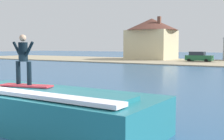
# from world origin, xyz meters

# --- Properties ---
(wave_crest) EXTENTS (8.13, 3.19, 1.39)m
(wave_crest) POSITION_xyz_m (0.88, 1.25, 0.65)
(wave_crest) COLOR #227680
(wave_crest) RESTS_ON ground_plane
(surfboard) EXTENTS (1.94, 0.94, 0.06)m
(surfboard) POSITION_xyz_m (0.14, 1.09, 1.42)
(surfboard) COLOR #D8333F
(surfboard) RESTS_ON wave_crest
(surfer) EXTENTS (1.04, 0.32, 1.75)m
(surfer) POSITION_xyz_m (-0.01, 1.09, 2.43)
(surfer) COLOR black
(surfer) RESTS_ON surfboard
(car_near_shore) EXTENTS (4.53, 2.21, 1.86)m
(car_near_shore) POSITION_xyz_m (-6.51, 45.29, 0.95)
(car_near_shore) COLOR #23663D
(car_near_shore) RESTS_ON ground_plane
(house_with_chimney) EXTENTS (10.66, 10.66, 8.61)m
(house_with_chimney) POSITION_xyz_m (-17.10, 48.56, 4.68)
(house_with_chimney) COLOR beige
(house_with_chimney) RESTS_ON ground_plane
(tree_tall_bare) EXTENTS (3.47, 3.47, 6.39)m
(tree_tall_bare) POSITION_xyz_m (-15.39, 47.26, 4.60)
(tree_tall_bare) COLOR brown
(tree_tall_bare) RESTS_ON ground_plane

